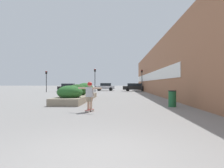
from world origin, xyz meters
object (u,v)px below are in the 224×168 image
skateboarder (90,93)px  traffic_light_right (142,77)px  traffic_light_far_left (46,78)px  traffic_light_left (95,77)px  car_rightmost (105,87)px  skateboard (90,110)px  car_center_left (135,87)px  trash_bin (172,99)px  car_center_right (176,87)px  car_leftmost (69,87)px

skateboarder → traffic_light_right: traffic_light_right is taller
traffic_light_right → traffic_light_far_left: (-15.95, -0.69, -0.15)m
traffic_light_left → traffic_light_far_left: traffic_light_left is taller
car_rightmost → traffic_light_right: 9.73m
skateboard → car_center_left: size_ratio=0.14×
trash_bin → car_rightmost: car_rightmost is taller
car_center_right → traffic_light_far_left: traffic_light_far_left is taller
skateboard → car_center_left: (4.37, 28.02, 0.70)m
traffic_light_right → traffic_light_far_left: 15.97m
trash_bin → traffic_light_left: (-7.26, 20.39, 2.09)m
skateboard → car_leftmost: (-8.10, 27.15, 0.70)m
trash_bin → traffic_light_right: size_ratio=0.26×
traffic_light_left → traffic_light_far_left: (-8.19, 0.26, -0.20)m
skateboarder → car_center_left: bearing=101.8°
trash_bin → car_center_left: size_ratio=0.21×
skateboard → car_leftmost: bearing=127.3°
car_center_right → traffic_light_left: traffic_light_left is taller
car_rightmost → traffic_light_far_left: traffic_light_far_left is taller
trash_bin → traffic_light_right: (0.51, 21.34, 2.04)m
car_leftmost → car_center_left: bearing=94.0°
skateboard → skateboarder: 0.87m
car_center_right → traffic_light_left: 16.61m
traffic_light_left → traffic_light_far_left: 8.19m
skateboard → car_center_left: 28.37m
car_center_right → traffic_light_left: (-15.05, -6.80, 1.79)m
skateboard → car_center_right: bearing=87.7°
car_leftmost → trash_bin: bearing=27.1°
skateboard → skateboarder: bearing=-69.3°
traffic_light_left → traffic_light_right: bearing=7.0°
car_rightmost → car_center_left: bearing=-112.6°
skateboarder → traffic_light_far_left: bearing=135.9°
skateboarder → traffic_light_far_left: traffic_light_far_left is taller
skateboarder → traffic_light_right: size_ratio=0.37×
car_rightmost → traffic_light_left: bearing=171.8°
car_leftmost → traffic_light_far_left: 5.31m
car_center_left → car_center_right: size_ratio=1.06×
skateboarder → car_center_left: (4.37, 28.02, -0.16)m
skateboard → car_leftmost: 28.34m
trash_bin → car_center_left: 25.82m
car_center_left → traffic_light_far_left: bearing=-71.2°
trash_bin → car_center_right: 28.29m
car_leftmost → traffic_light_far_left: bearing=-31.9°
trash_bin → traffic_light_left: traffic_light_left is taller
skateboarder → traffic_light_far_left: (-10.78, 22.86, 1.44)m
trash_bin → car_center_left: bearing=90.7°
car_center_right → car_rightmost: size_ratio=1.16×
skateboard → traffic_light_right: bearing=98.3°
skateboard → trash_bin: (4.67, 2.21, 0.43)m
traffic_light_right → traffic_light_left: bearing=-173.0°
skateboard → trash_bin: bearing=46.0°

